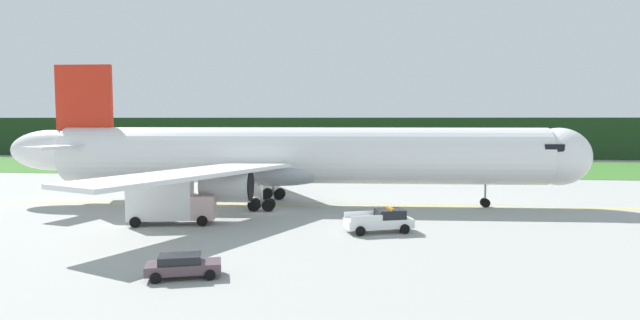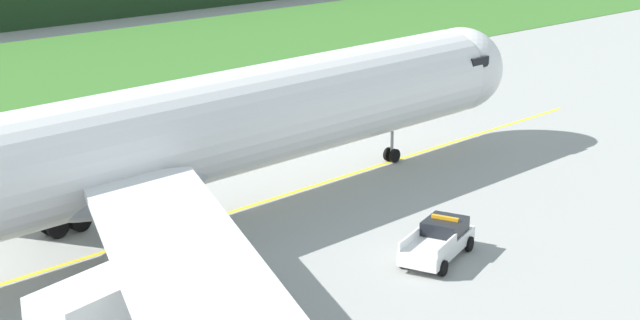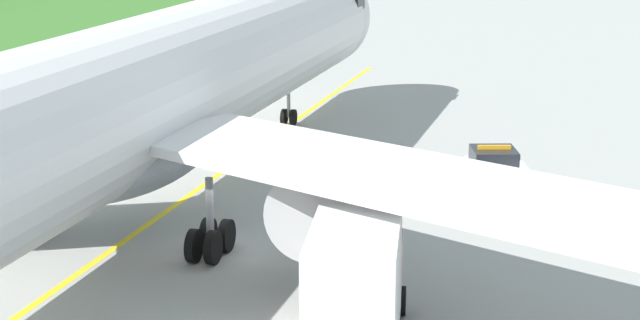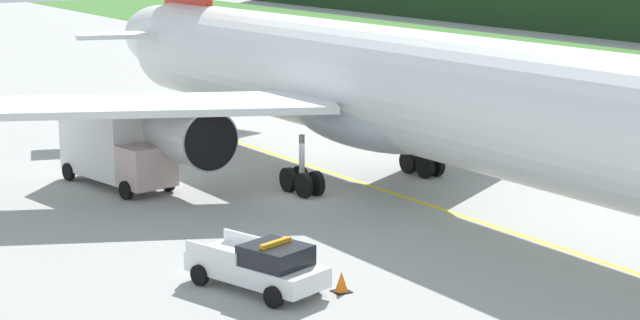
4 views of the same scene
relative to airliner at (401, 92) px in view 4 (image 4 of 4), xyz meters
name	(u,v)px [view 4 (image 4 of 4)]	position (x,y,z in m)	size (l,w,h in m)	color
ground	(304,196)	(-2.26, -4.03, -5.01)	(320.00, 320.00, 0.00)	#9C9E99
taxiway_centerline_main	(407,198)	(0.54, 0.03, -5.01)	(78.86, 0.30, 0.01)	yellow
airliner	(401,92)	(0.00, 0.00, 0.00)	(60.07, 45.88, 14.55)	white
ops_pickup_truck	(260,265)	(8.74, -12.14, -4.11)	(5.65, 3.63, 1.94)	white
catering_truck	(113,146)	(-9.15, -11.03, -3.01)	(7.49, 3.90, 4.00)	#C7A6A3
apron_cone	(341,282)	(10.40, -9.81, -4.64)	(0.60, 0.60, 0.75)	black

